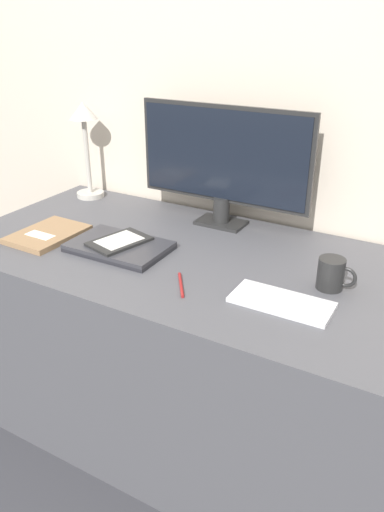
# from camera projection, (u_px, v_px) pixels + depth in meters

# --- Properties ---
(ground_plane) EXTENTS (10.00, 10.00, 0.00)m
(ground_plane) POSITION_uv_depth(u_px,v_px,m) (164.00, 445.00, 1.79)
(ground_plane) COLOR #38383D
(wall_back) EXTENTS (3.60, 0.05, 2.40)m
(wall_back) POSITION_uv_depth(u_px,v_px,m) (245.00, 77.00, 1.72)
(wall_back) COLOR beige
(wall_back) RESTS_ON ground_plane
(desk) EXTENTS (1.54, 0.77, 0.70)m
(desk) POSITION_uv_depth(u_px,v_px,m) (185.00, 343.00, 1.76)
(desk) COLOR #4C4C51
(desk) RESTS_ON ground_plane
(monitor) EXTENTS (0.64, 0.11, 0.42)m
(monitor) POSITION_uv_depth(u_px,v_px,m) (223.00, 161.00, 1.73)
(monitor) COLOR #262626
(monitor) RESTS_ON desk
(keyboard) EXTENTS (0.27, 0.12, 0.01)m
(keyboard) POSITION_uv_depth(u_px,v_px,m) (281.00, 302.00, 1.32)
(keyboard) COLOR silver
(keyboard) RESTS_ON desk
(laptop) EXTENTS (0.32, 0.21, 0.02)m
(laptop) POSITION_uv_depth(u_px,v_px,m) (119.00, 247.00, 1.62)
(laptop) COLOR #232328
(laptop) RESTS_ON desk
(ereader) EXTENTS (0.17, 0.22, 0.01)m
(ereader) POSITION_uv_depth(u_px,v_px,m) (119.00, 241.00, 1.62)
(ereader) COLOR black
(ereader) RESTS_ON laptop
(desk_lamp) EXTENTS (0.11, 0.11, 0.39)m
(desk_lamp) POSITION_uv_depth(u_px,v_px,m) (85.00, 134.00, 2.00)
(desk_lamp) COLOR #BCB7AD
(desk_lamp) RESTS_ON desk
(notebook) EXTENTS (0.19, 0.26, 0.02)m
(notebook) POSITION_uv_depth(u_px,v_px,m) (48.00, 234.00, 1.72)
(notebook) COLOR #93704C
(notebook) RESTS_ON desk
(coffee_mug) EXTENTS (0.11, 0.07, 0.09)m
(coffee_mug) POSITION_uv_depth(u_px,v_px,m) (332.00, 274.00, 1.38)
(coffee_mug) COLOR black
(coffee_mug) RESTS_ON desk
(pen) EXTENTS (0.08, 0.12, 0.01)m
(pen) POSITION_uv_depth(u_px,v_px,m) (181.00, 285.00, 1.41)
(pen) COLOR maroon
(pen) RESTS_ON desk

